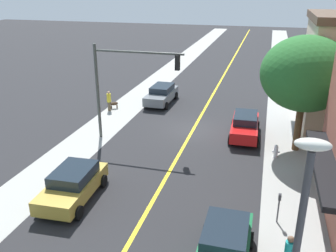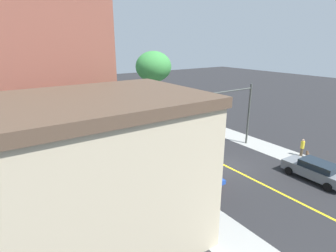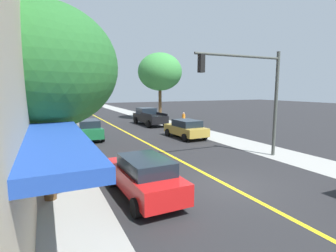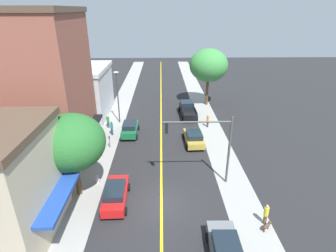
# 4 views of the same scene
# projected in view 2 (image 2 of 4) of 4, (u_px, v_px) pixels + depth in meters

# --- Properties ---
(ground_plane) EXTENTS (140.00, 140.00, 0.00)m
(ground_plane) POSITION_uv_depth(u_px,v_px,m) (227.00, 167.00, 23.17)
(ground_plane) COLOR #262628
(sidewalk_left) EXTENTS (2.93, 126.00, 0.01)m
(sidewalk_left) POSITION_uv_depth(u_px,v_px,m) (165.00, 189.00, 19.69)
(sidewalk_left) COLOR #9E9E99
(sidewalk_left) RESTS_ON ground
(sidewalk_right) EXTENTS (2.93, 126.00, 0.01)m
(sidewalk_right) POSITION_uv_depth(u_px,v_px,m) (273.00, 150.00, 26.65)
(sidewalk_right) COLOR #9E9E99
(sidewalk_right) RESTS_ON ground
(road_centerline_stripe) EXTENTS (0.20, 126.00, 0.00)m
(road_centerline_stripe) POSITION_uv_depth(u_px,v_px,m) (227.00, 167.00, 23.17)
(road_centerline_stripe) COLOR yellow
(road_centerline_stripe) RESTS_ON ground
(pale_office_building) EXTENTS (13.18, 7.46, 7.97)m
(pale_office_building) POSITION_uv_depth(u_px,v_px,m) (79.00, 181.00, 12.73)
(pale_office_building) COLOR beige
(pale_office_building) RESTS_ON ground
(brick_apartment_block) EXTENTS (11.85, 9.54, 14.49)m
(brick_apartment_block) POSITION_uv_depth(u_px,v_px,m) (29.00, 82.00, 21.04)
(brick_apartment_block) COLOR #935142
(brick_apartment_block) RESTS_ON ground
(tan_rowhouse) EXTENTS (11.30, 9.98, 6.96)m
(tan_rowhouse) POSITION_uv_depth(u_px,v_px,m) (19.00, 103.00, 31.00)
(tan_rowhouse) COLOR silver
(tan_rowhouse) RESTS_ON ground
(street_tree_left_near) EXTENTS (5.89, 5.89, 8.86)m
(street_tree_left_near) POSITION_uv_depth(u_px,v_px,m) (153.00, 67.00, 44.24)
(street_tree_left_near) COLOR brown
(street_tree_left_near) RESTS_ON ground
(street_tree_right_corner) EXTENTS (5.20, 5.20, 7.06)m
(street_tree_right_corner) POSITION_uv_depth(u_px,v_px,m) (148.00, 121.00, 19.24)
(street_tree_right_corner) COLOR brown
(street_tree_right_corner) RESTS_ON ground
(fire_hydrant) EXTENTS (0.44, 0.24, 0.79)m
(fire_hydrant) POSITION_uv_depth(u_px,v_px,m) (153.00, 166.00, 22.36)
(fire_hydrant) COLOR silver
(fire_hydrant) RESTS_ON ground
(parking_meter) EXTENTS (0.12, 0.18, 1.40)m
(parking_meter) POSITION_uv_depth(u_px,v_px,m) (118.00, 138.00, 27.41)
(parking_meter) COLOR #4C4C51
(parking_meter) RESTS_ON ground
(traffic_light_mast) EXTENTS (5.83, 0.32, 6.27)m
(traffic_light_mast) POSITION_uv_depth(u_px,v_px,m) (237.00, 106.00, 26.29)
(traffic_light_mast) COLOR #474C47
(traffic_light_mast) RESTS_ON ground
(street_lamp) EXTENTS (0.70, 0.36, 7.00)m
(street_lamp) POSITION_uv_depth(u_px,v_px,m) (92.00, 94.00, 32.20)
(street_lamp) COLOR #38383D
(street_lamp) RESTS_ON ground
(red_sedan_left_curb) EXTENTS (2.02, 4.53, 1.56)m
(red_sedan_left_curb) POSITION_uv_depth(u_px,v_px,m) (193.00, 167.00, 21.22)
(red_sedan_left_curb) COLOR red
(red_sedan_left_curb) RESTS_ON ground
(grey_sedan_right_curb) EXTENTS (2.09, 4.68, 1.54)m
(grey_sedan_right_curb) POSITION_uv_depth(u_px,v_px,m) (315.00, 170.00, 20.78)
(grey_sedan_right_curb) COLOR slate
(grey_sedan_right_curb) RESTS_ON ground
(gold_sedan_right_curb) EXTENTS (2.26, 4.39, 1.53)m
(gold_sedan_right_curb) POSITION_uv_depth(u_px,v_px,m) (187.00, 122.00, 33.06)
(gold_sedan_right_curb) COLOR #B29338
(gold_sedan_right_curb) RESTS_ON ground
(green_sedan_left_curb) EXTENTS (2.01, 4.24, 1.63)m
(green_sedan_left_curb) POSITION_uv_depth(u_px,v_px,m) (122.00, 127.00, 31.07)
(green_sedan_left_curb) COLOR #196638
(green_sedan_left_curb) RESTS_ON ground
(black_pickup_truck) EXTENTS (2.44, 5.72, 1.90)m
(black_pickup_truck) POSITION_uv_depth(u_px,v_px,m) (151.00, 107.00, 40.07)
(black_pickup_truck) COLOR black
(black_pickup_truck) RESTS_ON ground
(pedestrian_yellow_shirt) EXTENTS (0.34, 0.34, 1.66)m
(pedestrian_yellow_shirt) POSITION_uv_depth(u_px,v_px,m) (302.00, 147.00, 25.12)
(pedestrian_yellow_shirt) COLOR brown
(pedestrian_yellow_shirt) RESTS_ON ground
(pedestrian_teal_shirt) EXTENTS (0.32, 0.32, 1.79)m
(pedestrian_teal_shirt) POSITION_uv_depth(u_px,v_px,m) (104.00, 130.00, 29.85)
(pedestrian_teal_shirt) COLOR #33384C
(pedestrian_teal_shirt) RESTS_ON ground
(pedestrian_green_shirt) EXTENTS (0.38, 0.38, 1.70)m
(pedestrian_green_shirt) POSITION_uv_depth(u_px,v_px,m) (89.00, 126.00, 31.22)
(pedestrian_green_shirt) COLOR #33384C
(pedestrian_green_shirt) RESTS_ON ground
(pedestrian_orange_shirt) EXTENTS (0.32, 0.32, 1.70)m
(pedestrian_orange_shirt) POSITION_uv_depth(u_px,v_px,m) (180.00, 111.00, 38.06)
(pedestrian_orange_shirt) COLOR #33384C
(pedestrian_orange_shirt) RESTS_ON ground
(small_dog) EXTENTS (0.77, 0.65, 0.62)m
(small_dog) POSITION_uv_depth(u_px,v_px,m) (308.00, 154.00, 24.72)
(small_dog) COLOR #4C3828
(small_dog) RESTS_ON ground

